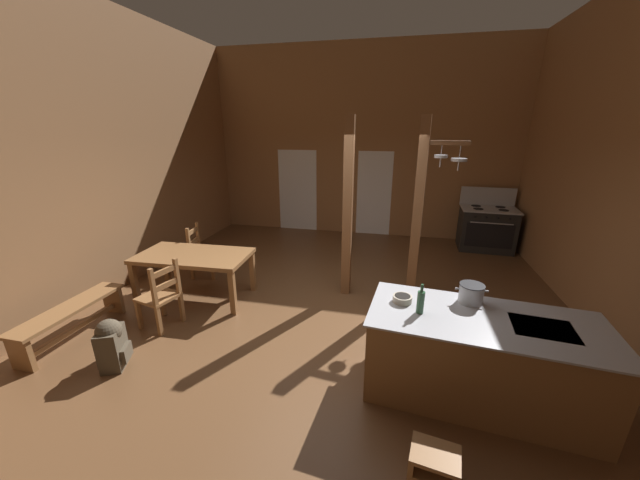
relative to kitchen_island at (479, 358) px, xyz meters
name	(u,v)px	position (x,y,z in m)	size (l,w,h in m)	color
ground_plane	(323,324)	(-1.80, 1.02, -0.49)	(7.93, 9.37, 0.10)	brown
wall_back	(362,144)	(-1.80, 5.37, 1.77)	(7.93, 0.14, 4.42)	#93663F
wall_left	(76,156)	(-5.43, 1.02, 1.77)	(0.14, 9.37, 4.42)	#93663F
glazed_door_back_left	(298,191)	(-3.40, 5.30, 0.58)	(1.00, 0.01, 2.05)	white
glazed_panel_back_right	(374,194)	(-1.44, 5.30, 0.58)	(0.84, 0.01, 2.05)	white
kitchen_island	(479,358)	(0.00, 0.00, 0.00)	(2.24, 1.17, 0.89)	brown
stove_range	(486,228)	(1.08, 4.73, 0.04)	(1.17, 0.86, 1.32)	black
support_post_with_pot_rack	(421,205)	(-0.54, 2.13, 1.04)	(0.69, 0.25, 2.77)	brown
support_post_center	(348,211)	(-1.62, 1.95, 0.94)	(0.14, 0.14, 2.77)	brown
step_stool	(434,465)	(-0.49, -1.04, -0.27)	(0.40, 0.33, 0.30)	olive
dining_table	(194,259)	(-3.90, 1.26, 0.21)	(1.74, 0.97, 0.74)	brown
ladderback_chair_near_window	(161,296)	(-3.89, 0.41, 0.01)	(0.53, 0.53, 0.95)	olive
ladderback_chair_by_post	(202,252)	(-4.26, 2.06, 0.01)	(0.50, 0.50, 0.95)	olive
bench_along_left_wall	(71,316)	(-4.86, -0.07, -0.14)	(0.37, 1.42, 0.44)	brown
backpack	(111,342)	(-3.91, -0.44, -0.13)	(0.37, 0.38, 0.60)	#4C4233
stockpot_on_counter	(471,294)	(-0.09, 0.30, 0.55)	(0.32, 0.25, 0.20)	#A8AAB2
mixing_bowl_on_counter	(402,299)	(-0.77, 0.16, 0.48)	(0.20, 0.20, 0.07)	#B2A893
bottle_tall_on_counter	(421,302)	(-0.61, -0.03, 0.57)	(0.07, 0.07, 0.30)	#2D5638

